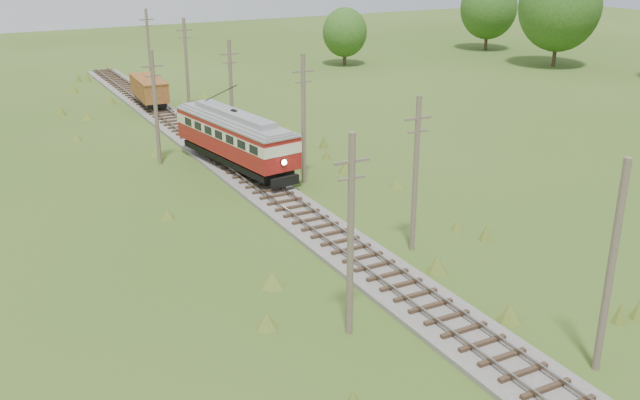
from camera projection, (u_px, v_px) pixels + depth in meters
railbed_main at (245, 175)px, 51.00m from camera, size 3.60×96.00×0.57m
streetcar at (235, 135)px, 51.58m from camera, size 4.85×13.05×5.90m
gondola at (149, 89)px, 71.11m from camera, size 2.80×7.53×2.46m
gravel_pile at (202, 116)px, 66.37m from camera, size 2.82×2.99×1.03m
utility_pole_r_1 at (611, 269)px, 26.90m from camera, size 0.30×0.30×8.80m
utility_pole_r_2 at (416, 173)px, 37.74m from camera, size 1.60×0.30×8.60m
utility_pole_r_3 at (303, 118)px, 48.39m from camera, size 1.60×0.30×9.00m
utility_pole_r_4 at (231, 89)px, 59.17m from camera, size 1.60×0.30×8.40m
utility_pole_r_5 at (186, 63)px, 70.03m from camera, size 1.60×0.30×8.90m
utility_pole_r_6 at (149, 47)px, 80.74m from camera, size 1.60×0.30×8.70m
utility_pole_l_a at (351, 235)px, 29.40m from camera, size 1.60×0.30×9.00m
utility_pole_l_b at (156, 107)px, 52.52m from camera, size 1.60×0.30×8.60m
tree_right_4 at (560, 7)px, 92.04m from camera, size 10.50×10.50×13.53m
tree_right_5 at (489, 8)px, 106.71m from camera, size 8.40×8.40×10.82m
tree_mid_b at (345, 32)px, 94.25m from camera, size 5.88×5.88×7.57m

